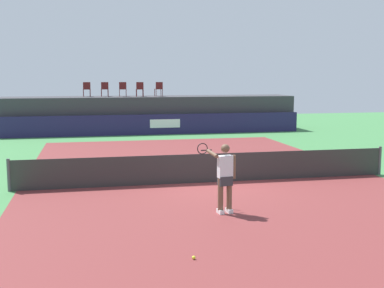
{
  "coord_description": "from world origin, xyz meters",
  "views": [
    {
      "loc": [
        -3.79,
        -15.26,
        3.45
      ],
      "look_at": [
        -0.14,
        2.0,
        1.0
      ],
      "focal_mm": 45.83,
      "sensor_mm": 36.0,
      "label": 1
    }
  ],
  "objects_px": {
    "spectator_chair_far_left": "(87,89)",
    "tennis_ball": "(194,258)",
    "spectator_chair_far_right": "(159,88)",
    "tennis_player": "(224,176)",
    "spectator_chair_left": "(105,89)",
    "net_post_far": "(380,161)",
    "spectator_chair_center": "(123,89)",
    "net_post_near": "(9,175)",
    "spectator_chair_right": "(140,89)"
  },
  "relations": [
    {
      "from": "spectator_chair_center",
      "to": "tennis_player",
      "type": "xyz_separation_m",
      "value": [
        1.21,
        -18.86,
        -1.73
      ]
    },
    {
      "from": "spectator_chair_far_left",
      "to": "spectator_chair_far_right",
      "type": "distance_m",
      "value": 4.39
    },
    {
      "from": "spectator_chair_right",
      "to": "net_post_far",
      "type": "bearing_deg",
      "value": -65.24
    },
    {
      "from": "spectator_chair_far_right",
      "to": "net_post_far",
      "type": "distance_m",
      "value": 16.21
    },
    {
      "from": "net_post_near",
      "to": "spectator_chair_left",
      "type": "bearing_deg",
      "value": 77.56
    },
    {
      "from": "spectator_chair_far_right",
      "to": "net_post_far",
      "type": "bearing_deg",
      "value": -69.22
    },
    {
      "from": "net_post_far",
      "to": "spectator_chair_far_right",
      "type": "bearing_deg",
      "value": 110.78
    },
    {
      "from": "net_post_far",
      "to": "tennis_ball",
      "type": "xyz_separation_m",
      "value": [
        -8.12,
        -6.56,
        -0.46
      ]
    },
    {
      "from": "spectator_chair_center",
      "to": "spectator_chair_left",
      "type": "bearing_deg",
      "value": 170.6
    },
    {
      "from": "spectator_chair_far_left",
      "to": "spectator_chair_center",
      "type": "relative_size",
      "value": 1.0
    },
    {
      "from": "spectator_chair_far_right",
      "to": "net_post_near",
      "type": "height_order",
      "value": "spectator_chair_far_right"
    },
    {
      "from": "spectator_chair_far_left",
      "to": "net_post_near",
      "type": "bearing_deg",
      "value": -98.56
    },
    {
      "from": "spectator_chair_far_left",
      "to": "tennis_ball",
      "type": "distance_m",
      "value": 22.27
    },
    {
      "from": "spectator_chair_far_right",
      "to": "spectator_chair_far_left",
      "type": "bearing_deg",
      "value": 174.19
    },
    {
      "from": "spectator_chair_center",
      "to": "net_post_near",
      "type": "bearing_deg",
      "value": -106.42
    },
    {
      "from": "spectator_chair_far_left",
      "to": "net_post_near",
      "type": "height_order",
      "value": "spectator_chair_far_left"
    },
    {
      "from": "spectator_chair_far_left",
      "to": "spectator_chair_far_right",
      "type": "relative_size",
      "value": 1.0
    },
    {
      "from": "spectator_chair_left",
      "to": "spectator_chair_far_right",
      "type": "height_order",
      "value": "same"
    },
    {
      "from": "spectator_chair_right",
      "to": "tennis_ball",
      "type": "xyz_separation_m",
      "value": [
        -1.23,
        -21.49,
        -2.66
      ]
    },
    {
      "from": "spectator_chair_left",
      "to": "tennis_player",
      "type": "bearing_deg",
      "value": -83.11
    },
    {
      "from": "spectator_chair_far_left",
      "to": "tennis_ball",
      "type": "height_order",
      "value": "spectator_chair_far_left"
    },
    {
      "from": "spectator_chair_right",
      "to": "spectator_chair_far_right",
      "type": "distance_m",
      "value": 1.19
    },
    {
      "from": "spectator_chair_center",
      "to": "tennis_ball",
      "type": "relative_size",
      "value": 13.06
    },
    {
      "from": "spectator_chair_left",
      "to": "spectator_chair_center",
      "type": "distance_m",
      "value": 1.11
    },
    {
      "from": "spectator_chair_left",
      "to": "net_post_near",
      "type": "xyz_separation_m",
      "value": [
        -3.41,
        -15.46,
        -2.19
      ]
    },
    {
      "from": "spectator_chair_left",
      "to": "net_post_far",
      "type": "relative_size",
      "value": 0.89
    },
    {
      "from": "spectator_chair_center",
      "to": "spectator_chair_far_right",
      "type": "height_order",
      "value": "same"
    },
    {
      "from": "spectator_chair_left",
      "to": "net_post_near",
      "type": "distance_m",
      "value": 15.98
    },
    {
      "from": "spectator_chair_right",
      "to": "net_post_far",
      "type": "xyz_separation_m",
      "value": [
        6.89,
        -14.93,
        -2.19
      ]
    },
    {
      "from": "spectator_chair_right",
      "to": "tennis_player",
      "type": "bearing_deg",
      "value": -89.39
    },
    {
      "from": "spectator_chair_far_left",
      "to": "spectator_chair_left",
      "type": "distance_m",
      "value": 1.08
    },
    {
      "from": "spectator_chair_right",
      "to": "spectator_chair_far_left",
      "type": "bearing_deg",
      "value": 170.52
    },
    {
      "from": "spectator_chair_far_right",
      "to": "tennis_player",
      "type": "distance_m",
      "value": 18.71
    },
    {
      "from": "spectator_chair_right",
      "to": "spectator_chair_far_right",
      "type": "height_order",
      "value": "same"
    },
    {
      "from": "spectator_chair_left",
      "to": "spectator_chair_far_left",
      "type": "bearing_deg",
      "value": 179.49
    },
    {
      "from": "spectator_chair_center",
      "to": "tennis_player",
      "type": "distance_m",
      "value": 18.98
    },
    {
      "from": "tennis_ball",
      "to": "net_post_near",
      "type": "bearing_deg",
      "value": 123.13
    },
    {
      "from": "spectator_chair_center",
      "to": "net_post_far",
      "type": "distance_m",
      "value": 17.34
    },
    {
      "from": "spectator_chair_left",
      "to": "spectator_chair_right",
      "type": "height_order",
      "value": "same"
    },
    {
      "from": "spectator_chair_center",
      "to": "net_post_near",
      "type": "height_order",
      "value": "spectator_chair_center"
    },
    {
      "from": "spectator_chair_left",
      "to": "spectator_chair_far_right",
      "type": "distance_m",
      "value": 3.32
    },
    {
      "from": "net_post_far",
      "to": "tennis_ball",
      "type": "relative_size",
      "value": 14.71
    },
    {
      "from": "net_post_near",
      "to": "spectator_chair_far_right",
      "type": "bearing_deg",
      "value": 65.96
    },
    {
      "from": "tennis_player",
      "to": "spectator_chair_far_right",
      "type": "bearing_deg",
      "value": 86.96
    },
    {
      "from": "spectator_chair_right",
      "to": "net_post_far",
      "type": "height_order",
      "value": "spectator_chair_right"
    },
    {
      "from": "spectator_chair_left",
      "to": "spectator_chair_center",
      "type": "xyz_separation_m",
      "value": [
        1.09,
        -0.18,
        0.0
      ]
    },
    {
      "from": "spectator_chair_far_right",
      "to": "net_post_far",
      "type": "xyz_separation_m",
      "value": [
        5.7,
        -15.02,
        -2.19
      ]
    },
    {
      "from": "net_post_near",
      "to": "net_post_far",
      "type": "xyz_separation_m",
      "value": [
        12.4,
        0.0,
        0.0
      ]
    },
    {
      "from": "spectator_chair_left",
      "to": "net_post_far",
      "type": "bearing_deg",
      "value": -59.81
    },
    {
      "from": "spectator_chair_left",
      "to": "tennis_ball",
      "type": "relative_size",
      "value": 13.06
    }
  ]
}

